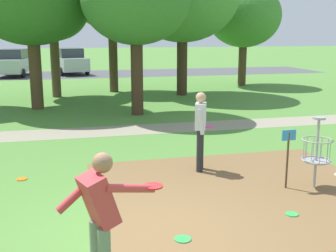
# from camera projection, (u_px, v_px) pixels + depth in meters

# --- Properties ---
(ground_plane) EXTENTS (160.00, 160.00, 0.00)m
(ground_plane) POSITION_uv_depth(u_px,v_px,m) (146.00, 236.00, 6.32)
(ground_plane) COLOR #518438
(dirt_tee_pad) EXTENTS (5.42, 4.84, 0.01)m
(dirt_tee_pad) POSITION_uv_depth(u_px,v_px,m) (239.00, 191.00, 8.08)
(dirt_tee_pad) COLOR brown
(dirt_tee_pad) RESTS_ON ground
(disc_golf_basket) EXTENTS (0.98, 0.58, 1.39)m
(disc_golf_basket) POSITION_uv_depth(u_px,v_px,m) (314.00, 150.00, 8.13)
(disc_golf_basket) COLOR #9E9EA3
(disc_golf_basket) RESTS_ON ground
(player_waiting_left) EXTENTS (1.17, 0.47, 1.71)m
(player_waiting_left) POSITION_uv_depth(u_px,v_px,m) (101.00, 218.00, 4.60)
(player_waiting_left) COLOR slate
(player_waiting_left) RESTS_ON ground
(player_waiting_right) EXTENTS (0.45, 0.50, 1.71)m
(player_waiting_right) POSITION_uv_depth(u_px,v_px,m) (201.00, 127.00, 9.13)
(player_waiting_right) COLOR #232328
(player_waiting_right) RESTS_ON ground
(frisbee_near_basket) EXTENTS (0.21, 0.21, 0.02)m
(frisbee_near_basket) POSITION_uv_depth(u_px,v_px,m) (22.00, 179.00, 8.74)
(frisbee_near_basket) COLOR orange
(frisbee_near_basket) RESTS_ON ground
(frisbee_mid_grass) EXTENTS (0.25, 0.25, 0.02)m
(frisbee_mid_grass) POSITION_uv_depth(u_px,v_px,m) (183.00, 239.00, 6.20)
(frisbee_mid_grass) COLOR green
(frisbee_mid_grass) RESTS_ON ground
(frisbee_far_left) EXTENTS (0.21, 0.21, 0.02)m
(frisbee_far_left) POSITION_uv_depth(u_px,v_px,m) (292.00, 214.00, 7.05)
(frisbee_far_left) COLOR green
(frisbee_far_left) RESTS_ON ground
(tree_near_right) EXTENTS (4.04, 4.04, 5.55)m
(tree_near_right) POSITION_uv_depth(u_px,v_px,m) (244.00, 16.00, 23.44)
(tree_near_right) COLOR #4C3823
(tree_near_right) RESTS_ON ground
(tree_mid_right) EXTENTS (3.20, 3.20, 5.27)m
(tree_mid_right) POSITION_uv_depth(u_px,v_px,m) (52.00, 11.00, 19.11)
(tree_mid_right) COLOR brown
(tree_mid_right) RESTS_ON ground
(parking_lot_strip) EXTENTS (36.00, 6.00, 0.01)m
(parking_lot_strip) POSITION_uv_depth(u_px,v_px,m) (79.00, 74.00, 30.66)
(parking_lot_strip) COLOR #4C4C51
(parking_lot_strip) RESTS_ON ground
(parked_car_leftmost) EXTENTS (2.42, 4.41, 1.84)m
(parked_car_leftmost) POSITION_uv_depth(u_px,v_px,m) (14.00, 63.00, 29.23)
(parked_car_leftmost) COLOR #B2B7BC
(parked_car_leftmost) RESTS_ON ground
(parked_car_center_left) EXTENTS (2.73, 4.50, 1.84)m
(parked_car_center_left) POSITION_uv_depth(u_px,v_px,m) (69.00, 61.00, 30.67)
(parked_car_center_left) COLOR #B2B7BC
(parked_car_center_left) RESTS_ON ground
(gravel_path) EXTENTS (40.00, 1.40, 0.00)m
(gravel_path) POSITION_uv_depth(u_px,v_px,m) (103.00, 131.00, 12.98)
(gravel_path) COLOR gray
(gravel_path) RESTS_ON ground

